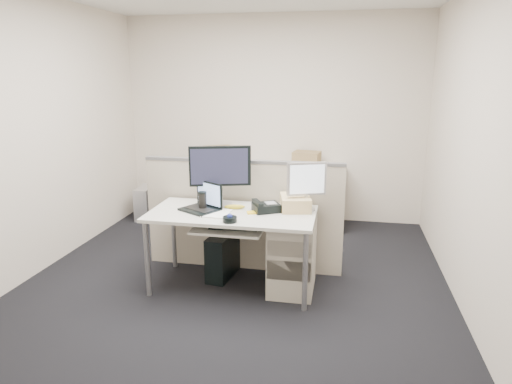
% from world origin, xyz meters
% --- Properties ---
extents(floor, '(4.00, 4.50, 0.01)m').
position_xyz_m(floor, '(0.00, 0.00, -0.01)').
color(floor, black).
rests_on(floor, ground).
extents(wall_back, '(4.00, 0.02, 2.70)m').
position_xyz_m(wall_back, '(0.00, 2.25, 1.35)').
color(wall_back, beige).
rests_on(wall_back, ground).
extents(wall_front, '(4.00, 0.02, 2.70)m').
position_xyz_m(wall_front, '(0.00, -2.25, 1.35)').
color(wall_front, beige).
rests_on(wall_front, ground).
extents(wall_left, '(0.02, 4.50, 2.70)m').
position_xyz_m(wall_left, '(-2.00, 0.00, 1.35)').
color(wall_left, beige).
rests_on(wall_left, ground).
extents(wall_right, '(0.02, 4.50, 2.70)m').
position_xyz_m(wall_right, '(2.00, 0.00, 1.35)').
color(wall_right, beige).
rests_on(wall_right, ground).
extents(desk, '(1.50, 0.75, 0.73)m').
position_xyz_m(desk, '(0.00, 0.00, 0.66)').
color(desk, silver).
rests_on(desk, floor).
extents(keyboard_tray, '(0.62, 0.32, 0.02)m').
position_xyz_m(keyboard_tray, '(0.00, -0.18, 0.62)').
color(keyboard_tray, silver).
rests_on(keyboard_tray, desk).
extents(drawer_pedestal, '(0.40, 0.55, 0.65)m').
position_xyz_m(drawer_pedestal, '(0.55, 0.05, 0.33)').
color(drawer_pedestal, '#B6B199').
rests_on(drawer_pedestal, floor).
extents(cubicle_partition, '(2.00, 0.06, 1.10)m').
position_xyz_m(cubicle_partition, '(0.00, 0.45, 0.55)').
color(cubicle_partition, '#B0A292').
rests_on(cubicle_partition, floor).
extents(back_counter, '(2.00, 0.60, 0.72)m').
position_xyz_m(back_counter, '(0.00, 1.93, 0.36)').
color(back_counter, '#B6B199').
rests_on(back_counter, floor).
extents(monitor_main, '(0.61, 0.37, 0.57)m').
position_xyz_m(monitor_main, '(-0.16, 0.18, 1.02)').
color(monitor_main, black).
rests_on(monitor_main, desk).
extents(monitor_small, '(0.40, 0.30, 0.44)m').
position_xyz_m(monitor_small, '(0.65, 0.18, 0.95)').
color(monitor_small, '#B7B7BC').
rests_on(monitor_small, desk).
extents(laptop, '(0.41, 0.38, 0.25)m').
position_xyz_m(laptop, '(-0.30, -0.02, 0.85)').
color(laptop, black).
rests_on(laptop, desk).
extents(trackball, '(0.14, 0.14, 0.05)m').
position_xyz_m(trackball, '(0.05, -0.28, 0.75)').
color(trackball, black).
rests_on(trackball, desk).
extents(desk_phone, '(0.29, 0.27, 0.07)m').
position_xyz_m(desk_phone, '(0.30, 0.08, 0.77)').
color(desk_phone, black).
rests_on(desk_phone, desk).
extents(paper_stack, '(0.23, 0.29, 0.01)m').
position_xyz_m(paper_stack, '(-0.12, -0.08, 0.74)').
color(paper_stack, white).
rests_on(paper_stack, desk).
extents(sticky_pad, '(0.10, 0.10, 0.01)m').
position_xyz_m(sticky_pad, '(0.18, 0.00, 0.74)').
color(sticky_pad, yellow).
rests_on(sticky_pad, desk).
extents(travel_mug, '(0.09, 0.09, 0.16)m').
position_xyz_m(travel_mug, '(-0.28, 0.02, 0.81)').
color(travel_mug, black).
rests_on(travel_mug, desk).
extents(banana, '(0.20, 0.09, 0.04)m').
position_xyz_m(banana, '(0.00, 0.10, 0.75)').
color(banana, gold).
rests_on(banana, desk).
extents(cellphone, '(0.10, 0.12, 0.01)m').
position_xyz_m(cellphone, '(-0.15, 0.20, 0.74)').
color(cellphone, black).
rests_on(cellphone, desk).
extents(manila_folders, '(0.33, 0.38, 0.13)m').
position_xyz_m(manila_folders, '(0.55, 0.20, 0.79)').
color(manila_folders, tan).
rests_on(manila_folders, desk).
extents(keyboard, '(0.44, 0.18, 0.02)m').
position_xyz_m(keyboard, '(0.05, -0.14, 0.64)').
color(keyboard, black).
rests_on(keyboard, keyboard_tray).
extents(pc_tower_desk, '(0.25, 0.49, 0.44)m').
position_xyz_m(pc_tower_desk, '(-0.15, 0.20, 0.22)').
color(pc_tower_desk, black).
rests_on(pc_tower_desk, floor).
extents(pc_tower_spare_dark, '(0.21, 0.46, 0.42)m').
position_xyz_m(pc_tower_spare_dark, '(-1.45, 2.03, 0.21)').
color(pc_tower_spare_dark, black).
rests_on(pc_tower_spare_dark, floor).
extents(pc_tower_spare_silver, '(0.24, 0.48, 0.44)m').
position_xyz_m(pc_tower_spare_silver, '(-1.70, 1.84, 0.22)').
color(pc_tower_spare_silver, '#B7B7BC').
rests_on(pc_tower_spare_silver, floor).
extents(cardboard_box_left, '(0.45, 0.41, 0.27)m').
position_xyz_m(cardboard_box_left, '(-0.70, 2.05, 0.86)').
color(cardboard_box_left, olive).
rests_on(cardboard_box_left, back_counter).
extents(cardboard_box_right, '(0.37, 0.31, 0.24)m').
position_xyz_m(cardboard_box_right, '(0.49, 2.05, 0.84)').
color(cardboard_box_right, olive).
rests_on(cardboard_box_right, back_counter).
extents(red_binder, '(0.16, 0.27, 0.25)m').
position_xyz_m(red_binder, '(-0.55, 2.03, 0.84)').
color(red_binder, '#A92D27').
rests_on(red_binder, back_counter).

